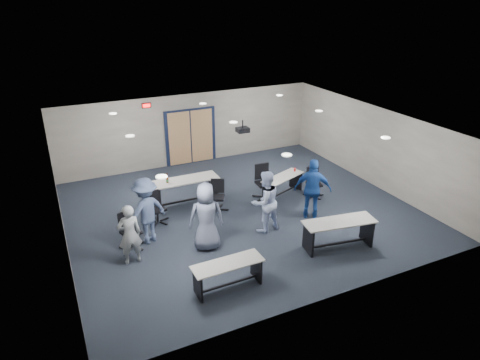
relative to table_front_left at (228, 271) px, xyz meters
name	(u,v)px	position (x,y,z in m)	size (l,w,h in m)	color
floor	(241,211)	(1.85, 3.23, -0.45)	(10.00, 10.00, 0.00)	black
back_wall	(190,129)	(1.85, 7.73, 0.90)	(10.00, 0.04, 2.70)	slate
front_wall	(334,245)	(1.85, -1.27, 0.90)	(10.00, 0.04, 2.70)	slate
left_wall	(59,203)	(-3.15, 3.23, 0.90)	(0.04, 9.00, 2.70)	slate
right_wall	(373,146)	(6.85, 3.23, 0.90)	(0.04, 9.00, 2.70)	slate
ceiling	(241,126)	(1.85, 3.23, 2.25)	(10.00, 9.00, 0.04)	silver
double_door	(191,137)	(1.85, 7.69, 0.60)	(2.00, 0.07, 2.20)	black
exit_sign	(146,105)	(0.25, 7.67, 2.00)	(0.32, 0.07, 0.18)	black
ceiling_projector	(243,130)	(2.15, 3.73, 1.95)	(0.35, 0.32, 0.37)	black
ceiling_can_lights	(237,124)	(1.85, 3.48, 2.22)	(6.24, 5.74, 0.02)	white
table_front_left	(228,271)	(0.00, 0.00, 0.00)	(1.64, 0.57, 0.66)	#A2A199
table_front_right	(339,229)	(3.28, 0.31, 0.07)	(1.97, 0.93, 0.77)	#A2A199
table_back_left	(186,187)	(0.51, 4.41, 0.12)	(2.05, 0.69, 1.14)	#A2A199
table_back_right	(283,182)	(3.58, 3.65, 0.00)	(1.70, 1.09, 0.76)	#A2A199
chair_back_a	(157,208)	(-0.63, 3.59, 0.02)	(0.59, 0.59, 0.94)	black
chair_back_b	(217,196)	(1.22, 3.55, 0.04)	(0.61, 0.61, 0.97)	black
chair_back_c	(264,182)	(2.92, 3.70, 0.11)	(0.71, 0.71, 1.12)	black
chair_back_d	(314,183)	(4.42, 3.09, 0.04)	(0.62, 0.62, 0.98)	black
chair_loose_left	(131,231)	(-1.60, 2.59, 0.04)	(0.62, 0.62, 0.99)	black
person_gray	(130,234)	(-1.73, 1.94, 0.34)	(0.57, 0.38, 1.58)	gray
person_plaid	(206,217)	(0.18, 1.75, 0.46)	(0.89, 0.58, 1.83)	slate
person_lightblue	(265,202)	(1.97, 1.91, 0.44)	(0.86, 0.67, 1.77)	#BBCCF7
person_navy	(313,189)	(3.57, 1.97, 0.46)	(1.07, 0.45, 1.83)	#1B4395
person_back	(146,211)	(-1.13, 2.72, 0.46)	(1.18, 0.68, 1.83)	#425176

